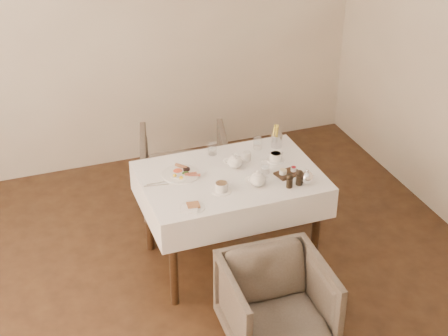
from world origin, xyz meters
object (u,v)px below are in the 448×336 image
object	(u,v)px
armchair_near	(276,305)
armchair_far	(185,171)
table	(230,189)
breakfast_plate	(181,173)
teapot_centre	(235,160)

from	to	relation	value
armchair_near	armchair_far	world-z (taller)	armchair_far
table	armchair_near	xyz separation A→B (m)	(-0.02, -0.92, -0.34)
armchair_near	breakfast_plate	world-z (taller)	breakfast_plate
armchair_near	teapot_centre	size ratio (longest dim) A/B	4.25
armchair_far	breakfast_plate	distance (m)	0.87
armchair_near	table	bearing A→B (deg)	90.52
armchair_near	breakfast_plate	size ratio (longest dim) A/B	2.43
table	armchair_near	world-z (taller)	table
armchair_near	armchair_far	distance (m)	1.77
teapot_centre	armchair_far	bearing A→B (deg)	122.46
table	teapot_centre	bearing A→B (deg)	51.07
armchair_near	armchair_far	xyz separation A→B (m)	(-0.07, 1.77, 0.03)
armchair_near	breakfast_plate	xyz separation A→B (m)	(-0.31, 1.04, 0.46)
breakfast_plate	armchair_near	bearing A→B (deg)	-88.09
armchair_near	armchair_far	bearing A→B (deg)	94.30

